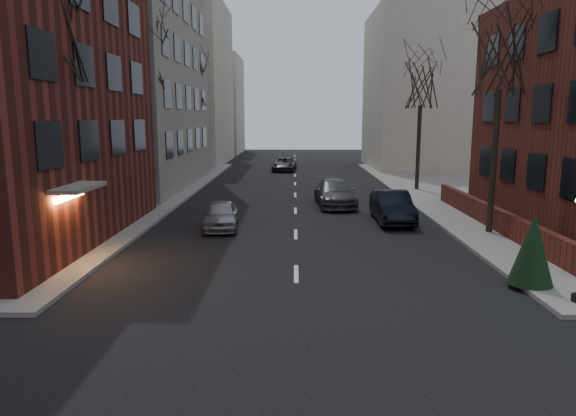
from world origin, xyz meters
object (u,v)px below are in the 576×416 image
object	(u,v)px
tree_left_c	(192,85)
car_lane_far	(284,164)
tree_right_a	(501,52)
car_lane_gray	(335,193)
streetlamp_far	(205,129)
tree_right_b	(421,84)
tree_left_b	(145,54)
streetlamp_near	(139,138)
car_lane_silver	(221,215)
tree_left_a	(48,26)
evergreen_shrub	(532,249)
parked_sedan	(392,207)

from	to	relation	value
tree_left_c	car_lane_far	xyz separation A→B (m)	(7.74, 6.08, -7.36)
tree_right_a	car_lane_gray	bearing A→B (deg)	129.75
streetlamp_far	car_lane_gray	xyz separation A→B (m)	(10.58, -16.28, -3.46)
tree_right_b	car_lane_far	xyz separation A→B (m)	(-9.86, 14.08, -6.92)
tree_left_b	tree_right_b	xyz separation A→B (m)	(17.60, 6.00, -1.33)
tree_right_b	car_lane_far	distance (m)	18.53
streetlamp_near	car_lane_silver	size ratio (longest dim) A/B	1.59
tree_left_a	car_lane_silver	distance (m)	10.71
tree_right_a	streetlamp_near	world-z (taller)	tree_right_a
streetlamp_near	car_lane_far	world-z (taller)	streetlamp_near
tree_left_a	evergreen_shrub	xyz separation A→B (m)	(16.10, -3.44, -7.20)
streetlamp_near	car_lane_gray	size ratio (longest dim) A/B	1.17
parked_sedan	car_lane_gray	size ratio (longest dim) A/B	0.89
tree_left_a	tree_right_a	size ratio (longest dim) A/B	1.06
tree_left_b	streetlamp_far	world-z (taller)	tree_left_b
tree_left_a	tree_left_c	xyz separation A→B (m)	(0.00, 26.00, -0.44)
tree_left_c	streetlamp_near	world-z (taller)	tree_left_c
streetlamp_near	car_lane_gray	world-z (taller)	streetlamp_near
evergreen_shrub	streetlamp_far	bearing A→B (deg)	116.25
streetlamp_near	parked_sedan	distance (m)	13.61
tree_left_a	streetlamp_near	distance (m)	9.07
tree_right_b	streetlamp_near	distance (m)	20.01
streetlamp_far	parked_sedan	xyz separation A→B (m)	(13.11, -21.14, -3.45)
tree_left_b	streetlamp_near	size ratio (longest dim) A/B	1.72
tree_left_a	streetlamp_far	distance (m)	28.32
parked_sedan	car_lane_silver	bearing A→B (deg)	-168.89
tree_right_a	tree_right_b	xyz separation A→B (m)	(0.00, 14.00, -0.44)
tree_right_b	parked_sedan	size ratio (longest dim) A/B	1.92
tree_right_b	car_lane_silver	distance (m)	19.13
tree_left_a	evergreen_shrub	bearing A→B (deg)	-12.05
tree_left_b	car_lane_far	distance (m)	23.05
tree_left_a	car_lane_far	xyz separation A→B (m)	(7.74, 32.08, -7.80)
parked_sedan	car_lane_silver	distance (m)	8.67
tree_right_b	car_lane_gray	size ratio (longest dim) A/B	1.71
tree_right_b	evergreen_shrub	distance (m)	22.40
tree_left_b	evergreen_shrub	size ratio (longest dim) A/B	4.82
tree_left_b	car_lane_gray	xyz separation A→B (m)	(11.18, -0.28, -8.13)
parked_sedan	tree_left_c	bearing A→B (deg)	125.46
parked_sedan	car_lane_gray	bearing A→B (deg)	117.37
tree_right_a	streetlamp_near	bearing A→B (deg)	166.76
tree_left_a	tree_left_b	bearing A→B (deg)	90.00
tree_right_b	parked_sedan	world-z (taller)	tree_right_b
tree_left_b	evergreen_shrub	world-z (taller)	tree_left_b
tree_left_a	car_lane_far	world-z (taller)	tree_left_a
evergreen_shrub	car_lane_gray	bearing A→B (deg)	107.98
tree_left_a	tree_left_b	world-z (taller)	tree_left_b
car_lane_gray	tree_right_b	bearing A→B (deg)	41.26
car_lane_silver	car_lane_far	bearing A→B (deg)	79.92
car_lane_far	evergreen_shrub	xyz separation A→B (m)	(8.36, -35.52, 0.60)
tree_right_a	car_lane_silver	bearing A→B (deg)	174.62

